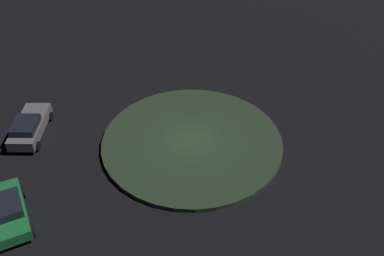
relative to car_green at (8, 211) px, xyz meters
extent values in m
plane|color=black|center=(6.30, -10.42, -0.81)|extent=(119.24, 119.24, 0.00)
cylinder|color=#263823|center=(6.30, -10.42, -0.66)|extent=(12.26, 12.26, 0.30)
cube|color=#1E7238|center=(0.02, 0.01, -0.11)|extent=(4.76, 3.46, 0.68)
cube|color=black|center=(-0.07, -0.03, 0.49)|extent=(2.46, 2.27, 0.52)
cylinder|color=black|center=(1.84, -0.18, -0.45)|extent=(0.74, 0.49, 0.71)
cylinder|color=black|center=(-1.05, -1.47, -0.45)|extent=(0.74, 0.49, 0.71)
cube|color=slate|center=(7.67, 0.74, -0.12)|extent=(4.62, 2.01, 0.73)
cube|color=black|center=(7.01, 0.77, 0.49)|extent=(2.13, 1.68, 0.48)
cylinder|color=black|center=(9.34, 1.56, -0.49)|extent=(0.65, 0.25, 0.64)
cylinder|color=black|center=(9.26, -0.23, -0.49)|extent=(0.65, 0.25, 0.64)
cylinder|color=black|center=(6.08, 1.71, -0.49)|extent=(0.65, 0.25, 0.64)
cylinder|color=black|center=(6.00, -0.08, -0.49)|extent=(0.65, 0.25, 0.64)
camera|label=1|loc=(-16.26, -9.66, 18.80)|focal=40.93mm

